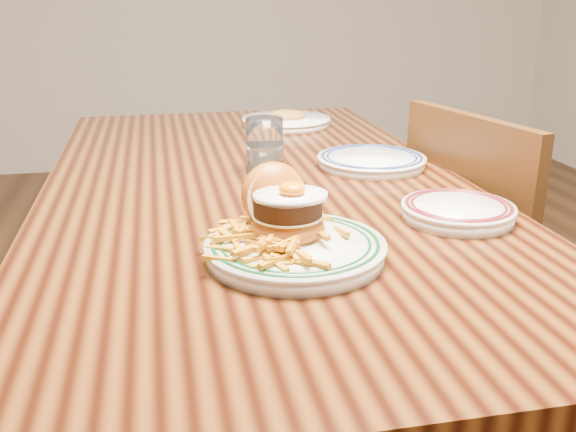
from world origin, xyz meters
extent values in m
cube|color=black|center=(0.00, 0.00, 0.72)|extent=(0.85, 1.60, 0.05)
cylinder|color=black|center=(-0.36, 0.74, 0.35)|extent=(0.07, 0.07, 0.70)
cylinder|color=black|center=(0.36, 0.74, 0.35)|extent=(0.07, 0.07, 0.70)
cube|color=#3E1F0C|center=(0.62, 0.00, 0.42)|extent=(0.49, 0.49, 0.04)
cube|color=#3E1F0C|center=(0.44, -0.04, 0.66)|extent=(0.12, 0.41, 0.44)
cylinder|color=#3E1F0C|center=(0.76, 0.21, 0.20)|extent=(0.04, 0.04, 0.40)
cylinder|color=#3E1F0C|center=(0.42, 0.13, 0.20)|extent=(0.04, 0.04, 0.40)
cylinder|color=silver|center=(-0.01, -0.41, 0.76)|extent=(0.26, 0.26, 0.02)
cylinder|color=silver|center=(-0.01, -0.41, 0.77)|extent=(0.26, 0.26, 0.01)
torus|color=#0B4217|center=(-0.01, -0.41, 0.77)|extent=(0.24, 0.24, 0.01)
torus|color=#0B4217|center=(-0.01, -0.41, 0.77)|extent=(0.22, 0.22, 0.01)
ellipsoid|color=#A04B14|center=(-0.01, -0.37, 0.79)|extent=(0.11, 0.11, 0.05)
cylinder|color=#D4BC84|center=(-0.01, -0.37, 0.81)|extent=(0.11, 0.11, 0.00)
cylinder|color=black|center=(-0.01, -0.37, 0.82)|extent=(0.10, 0.10, 0.03)
ellipsoid|color=white|center=(-0.01, -0.38, 0.84)|extent=(0.11, 0.09, 0.01)
ellipsoid|color=orange|center=(-0.01, -0.38, 0.85)|extent=(0.04, 0.04, 0.02)
ellipsoid|color=#A04B14|center=(-0.02, -0.31, 0.82)|extent=(0.12, 0.10, 0.12)
cylinder|color=#D4BC84|center=(-0.02, -0.33, 0.82)|extent=(0.10, 0.05, 0.09)
cylinder|color=silver|center=(0.30, -0.30, 0.76)|extent=(0.19, 0.19, 0.02)
cylinder|color=silver|center=(0.30, -0.30, 0.77)|extent=(0.19, 0.19, 0.01)
torus|color=#551317|center=(0.30, -0.30, 0.78)|extent=(0.18, 0.18, 0.01)
torus|color=#551317|center=(0.30, -0.30, 0.78)|extent=(0.16, 0.16, 0.01)
cube|color=silver|center=(0.32, -0.29, 0.77)|extent=(0.09, 0.10, 0.00)
cylinder|color=silver|center=(0.26, 0.06, 0.76)|extent=(0.23, 0.23, 0.02)
cylinder|color=silver|center=(0.26, 0.06, 0.77)|extent=(0.24, 0.24, 0.01)
torus|color=#0F204F|center=(0.26, 0.06, 0.77)|extent=(0.22, 0.22, 0.01)
torus|color=#0F204F|center=(0.26, 0.06, 0.77)|extent=(0.20, 0.20, 0.01)
cylinder|color=white|center=(0.03, 0.06, 0.81)|extent=(0.08, 0.08, 0.12)
cylinder|color=silver|center=(0.03, 0.06, 0.78)|extent=(0.07, 0.07, 0.06)
cylinder|color=silver|center=(0.17, 0.54, 0.76)|extent=(0.25, 0.25, 0.02)
cylinder|color=silver|center=(0.17, 0.54, 0.77)|extent=(0.25, 0.25, 0.01)
ellipsoid|color=#A2712E|center=(0.17, 0.54, 0.78)|extent=(0.11, 0.09, 0.03)
camera|label=1|loc=(-0.19, -1.25, 1.12)|focal=40.00mm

